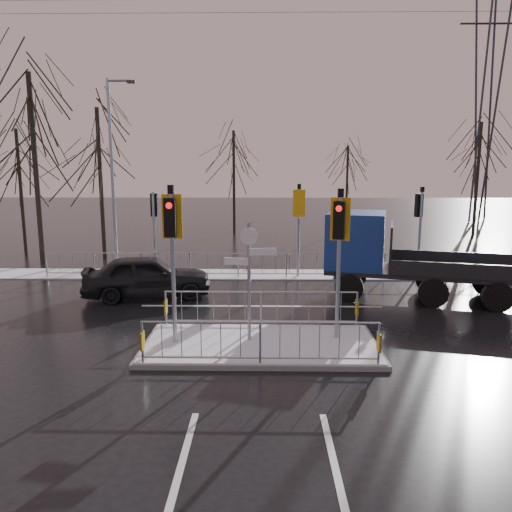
{
  "coord_description": "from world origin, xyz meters",
  "views": [
    {
      "loc": [
        0.09,
        -12.2,
        4.63
      ],
      "look_at": [
        -0.17,
        3.26,
        1.8
      ],
      "focal_mm": 35.0,
      "sensor_mm": 36.0,
      "label": 1
    }
  ],
  "objects_px": {
    "flatbed_truck": "(382,252)",
    "street_lamp_left": "(114,168)",
    "car_far_lane": "(147,276)",
    "traffic_island": "(260,333)"
  },
  "relations": [
    {
      "from": "flatbed_truck",
      "to": "traffic_island",
      "type": "bearing_deg",
      "value": -129.21
    },
    {
      "from": "traffic_island",
      "to": "car_far_lane",
      "type": "height_order",
      "value": "traffic_island"
    },
    {
      "from": "car_far_lane",
      "to": "flatbed_truck",
      "type": "relative_size",
      "value": 0.65
    },
    {
      "from": "car_far_lane",
      "to": "street_lamp_left",
      "type": "distance_m",
      "value": 6.37
    },
    {
      "from": "car_far_lane",
      "to": "street_lamp_left",
      "type": "bearing_deg",
      "value": 14.61
    },
    {
      "from": "flatbed_truck",
      "to": "street_lamp_left",
      "type": "relative_size",
      "value": 0.83
    },
    {
      "from": "flatbed_truck",
      "to": "street_lamp_left",
      "type": "height_order",
      "value": "street_lamp_left"
    },
    {
      "from": "traffic_island",
      "to": "street_lamp_left",
      "type": "distance_m",
      "value": 12.17
    },
    {
      "from": "traffic_island",
      "to": "street_lamp_left",
      "type": "height_order",
      "value": "street_lamp_left"
    },
    {
      "from": "traffic_island",
      "to": "street_lamp_left",
      "type": "xyz_separation_m",
      "value": [
        -6.42,
        9.49,
        4.1
      ]
    }
  ]
}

